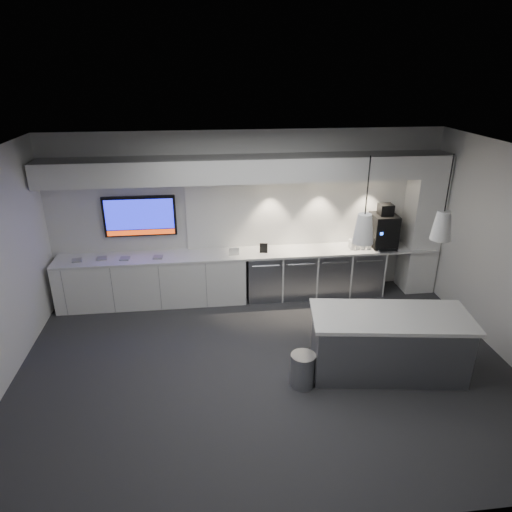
{
  "coord_description": "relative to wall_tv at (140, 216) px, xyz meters",
  "views": [
    {
      "loc": [
        -0.78,
        -5.35,
        3.99
      ],
      "look_at": [
        -0.01,
        1.1,
        1.27
      ],
      "focal_mm": 32.0,
      "sensor_mm": 36.0,
      "label": 1
    }
  ],
  "objects": [
    {
      "name": "sign_black",
      "position": [
        2.14,
        -0.33,
        -0.57
      ],
      "size": [
        0.14,
        0.04,
        0.18
      ],
      "primitive_type": "cube",
      "rotation": [
        0.0,
        0.0,
        -0.15
      ],
      "color": "black",
      "rests_on": "back_counter"
    },
    {
      "name": "tray_b",
      "position": [
        -0.67,
        -0.29,
        -0.65
      ],
      "size": [
        0.18,
        0.18,
        0.02
      ],
      "primitive_type": "cube",
      "rotation": [
        0.0,
        0.0,
        0.16
      ],
      "color": "gray",
      "rests_on": "back_counter"
    },
    {
      "name": "wall_front",
      "position": [
        1.9,
        -4.95,
        -0.06
      ],
      "size": [
        7.0,
        0.0,
        7.0
      ],
      "primitive_type": "plane",
      "rotation": [
        -1.57,
        0.0,
        0.0
      ],
      "color": "silver",
      "rests_on": "floor"
    },
    {
      "name": "column",
      "position": [
        5.1,
        -0.25,
        -0.26
      ],
      "size": [
        0.55,
        0.55,
        2.6
      ],
      "primitive_type": "cube",
      "color": "white",
      "rests_on": "floor"
    },
    {
      "name": "fridge_unit_b",
      "position": [
        2.78,
        -0.27,
        -1.13
      ],
      "size": [
        0.6,
        0.61,
        0.85
      ],
      "primitive_type": "cube",
      "color": "#989AA0",
      "rests_on": "floor"
    },
    {
      "name": "fridge_unit_c",
      "position": [
        3.41,
        -0.27,
        -1.13
      ],
      "size": [
        0.6,
        0.61,
        0.85
      ],
      "primitive_type": "cube",
      "color": "#989AA0",
      "rests_on": "floor"
    },
    {
      "name": "wall_back",
      "position": [
        1.9,
        0.05,
        -0.06
      ],
      "size": [
        7.0,
        0.0,
        7.0
      ],
      "primitive_type": "plane",
      "rotation": [
        1.57,
        0.0,
        0.0
      ],
      "color": "silver",
      "rests_on": "floor"
    },
    {
      "name": "sign_white",
      "position": [
        1.61,
        -0.38,
        -0.59
      ],
      "size": [
        0.18,
        0.05,
        0.14
      ],
      "primitive_type": "cube",
      "rotation": [
        0.0,
        0.0,
        0.15
      ],
      "color": "white",
      "rests_on": "back_counter"
    },
    {
      "name": "soffit",
      "position": [
        1.9,
        -0.25,
        0.84
      ],
      "size": [
        6.9,
        0.6,
        0.4
      ],
      "primitive_type": "cube",
      "color": "white",
      "rests_on": "wall_back"
    },
    {
      "name": "cup_cluster",
      "position": [
        3.92,
        -0.32,
        -0.58
      ],
      "size": [
        0.4,
        0.19,
        0.16
      ],
      "primitive_type": null,
      "color": "white",
      "rests_on": "back_counter"
    },
    {
      "name": "wall_tv",
      "position": [
        0.0,
        0.0,
        0.0
      ],
      "size": [
        1.25,
        0.07,
        0.72
      ],
      "color": "black",
      "rests_on": "wall_back"
    },
    {
      "name": "tray_d",
      "position": [
        0.29,
        -0.34,
        -0.65
      ],
      "size": [
        0.17,
        0.17,
        0.02
      ],
      "primitive_type": "cube",
      "rotation": [
        0.0,
        0.0,
        -0.07
      ],
      "color": "gray",
      "rests_on": "back_counter"
    },
    {
      "name": "left_base_cabinets",
      "position": [
        0.15,
        -0.27,
        -1.13
      ],
      "size": [
        3.3,
        0.63,
        0.86
      ],
      "primitive_type": "cube",
      "color": "white",
      "rests_on": "floor"
    },
    {
      "name": "island",
      "position": [
        3.56,
        -2.73,
        -1.1
      ],
      "size": [
        2.23,
        1.2,
        0.9
      ],
      "rotation": [
        0.0,
        0.0,
        -0.14
      ],
      "color": "#989AA0",
      "rests_on": "floor"
    },
    {
      "name": "backsplash",
      "position": [
        3.1,
        0.03,
        -0.01
      ],
      "size": [
        4.6,
        0.03,
        1.3
      ],
      "primitive_type": "cube",
      "color": "white",
      "rests_on": "wall_back"
    },
    {
      "name": "fridge_unit_a",
      "position": [
        2.15,
        -0.27,
        -1.13
      ],
      "size": [
        0.6,
        0.61,
        0.85
      ],
      "primitive_type": "cube",
      "color": "#989AA0",
      "rests_on": "floor"
    },
    {
      "name": "fridge_unit_d",
      "position": [
        4.04,
        -0.27,
        -1.13
      ],
      "size": [
        0.6,
        0.61,
        0.85
      ],
      "primitive_type": "cube",
      "color": "#989AA0",
      "rests_on": "floor"
    },
    {
      "name": "coffee_machine",
      "position": [
        4.37,
        -0.25,
        -0.33
      ],
      "size": [
        0.45,
        0.62,
        0.8
      ],
      "rotation": [
        0.0,
        0.0,
        -0.02
      ],
      "color": "black",
      "rests_on": "back_counter"
    },
    {
      "name": "pendant_left",
      "position": [
        3.05,
        -2.73,
        0.59
      ],
      "size": [
        0.26,
        0.26,
        1.07
      ],
      "color": "white",
      "rests_on": "ceiling"
    },
    {
      "name": "pendant_right",
      "position": [
        4.06,
        -2.73,
        0.59
      ],
      "size": [
        0.26,
        0.26,
        1.07
      ],
      "color": "white",
      "rests_on": "ceiling"
    },
    {
      "name": "bin",
      "position": [
        2.34,
        -2.88,
        -1.32
      ],
      "size": [
        0.44,
        0.44,
        0.47
      ],
      "primitive_type": "cylinder",
      "rotation": [
        0.0,
        0.0,
        -0.42
      ],
      "color": "#989AA0",
      "rests_on": "floor"
    },
    {
      "name": "back_counter",
      "position": [
        1.9,
        -0.27,
        -0.68
      ],
      "size": [
        6.8,
        0.65,
        0.04
      ],
      "primitive_type": "cube",
      "color": "white",
      "rests_on": "left_base_cabinets"
    },
    {
      "name": "floor",
      "position": [
        1.9,
        -2.45,
        -1.56
      ],
      "size": [
        7.0,
        7.0,
        0.0
      ],
      "primitive_type": "plane",
      "color": "#2B2B2D",
      "rests_on": "ground"
    },
    {
      "name": "tray_c",
      "position": [
        -0.28,
        -0.34,
        -0.65
      ],
      "size": [
        0.17,
        0.17,
        0.02
      ],
      "primitive_type": "cube",
      "rotation": [
        0.0,
        0.0,
        -0.08
      ],
      "color": "gray",
      "rests_on": "back_counter"
    },
    {
      "name": "tray_a",
      "position": [
        -1.08,
        -0.32,
        -0.65
      ],
      "size": [
        0.19,
        0.19,
        0.02
      ],
      "primitive_type": "cube",
      "rotation": [
        0.0,
        0.0,
        0.22
      ],
      "color": "gray",
      "rests_on": "back_counter"
    },
    {
      "name": "ceiling",
      "position": [
        1.9,
        -2.45,
        1.44
      ],
      "size": [
        7.0,
        7.0,
        0.0
      ],
      "primitive_type": "plane",
      "rotation": [
        3.14,
        0.0,
        0.0
      ],
      "color": "black",
      "rests_on": "wall_back"
    }
  ]
}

